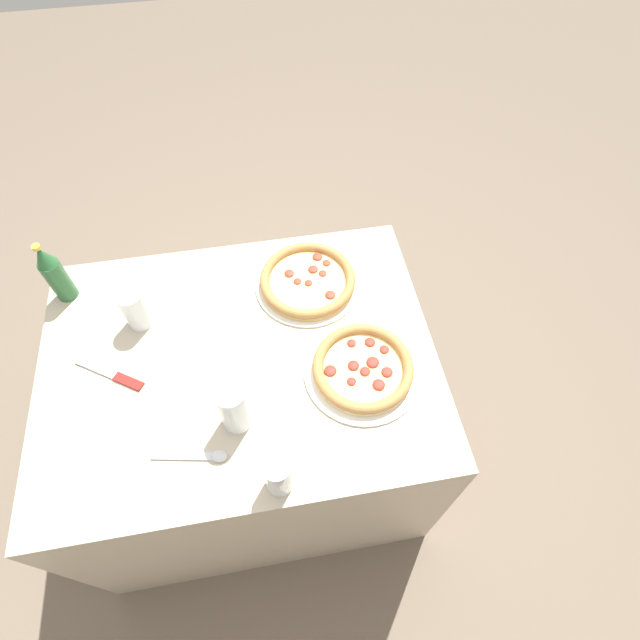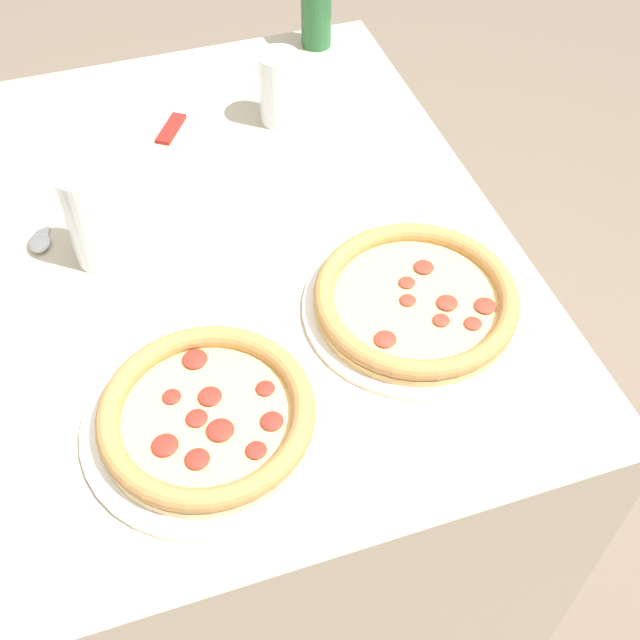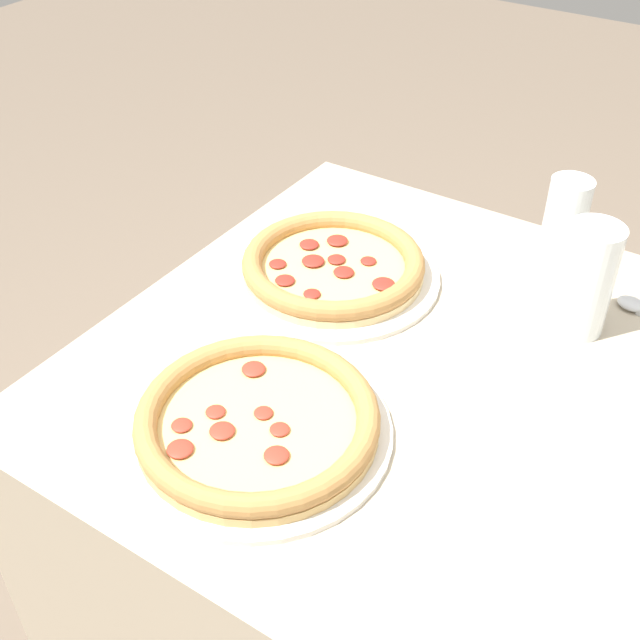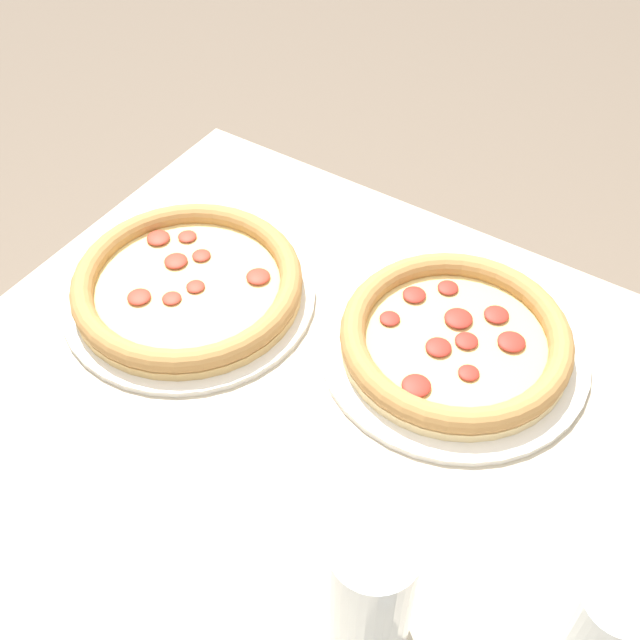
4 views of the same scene
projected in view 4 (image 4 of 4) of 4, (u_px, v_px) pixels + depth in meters
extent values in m
cylinder|color=silver|center=(453.00, 350.00, 0.95)|extent=(0.32, 0.32, 0.01)
cylinder|color=#E5C689|center=(454.00, 344.00, 0.94)|extent=(0.27, 0.27, 0.01)
cylinder|color=#E5C170|center=(455.00, 340.00, 0.94)|extent=(0.24, 0.24, 0.00)
torus|color=#AD7A42|center=(456.00, 336.00, 0.93)|extent=(0.27, 0.27, 0.03)
ellipsoid|color=maroon|center=(458.00, 318.00, 0.95)|extent=(0.03, 0.03, 0.01)
ellipsoid|color=maroon|center=(438.00, 347.00, 0.92)|extent=(0.03, 0.03, 0.01)
ellipsoid|color=maroon|center=(467.00, 341.00, 0.93)|extent=(0.03, 0.03, 0.01)
ellipsoid|color=maroon|center=(448.00, 288.00, 0.99)|extent=(0.03, 0.03, 0.01)
ellipsoid|color=maroon|center=(416.00, 386.00, 0.88)|extent=(0.03, 0.03, 0.01)
ellipsoid|color=maroon|center=(390.00, 318.00, 0.95)|extent=(0.02, 0.02, 0.01)
ellipsoid|color=maroon|center=(496.00, 314.00, 0.96)|extent=(0.03, 0.03, 0.01)
ellipsoid|color=maroon|center=(469.00, 373.00, 0.90)|extent=(0.02, 0.02, 0.01)
ellipsoid|color=maroon|center=(414.00, 295.00, 0.98)|extent=(0.03, 0.03, 0.01)
ellipsoid|color=maroon|center=(512.00, 342.00, 0.93)|extent=(0.03, 0.03, 0.01)
cylinder|color=silver|center=(190.00, 295.00, 1.01)|extent=(0.32, 0.32, 0.01)
cylinder|color=tan|center=(189.00, 289.00, 1.00)|extent=(0.28, 0.28, 0.01)
cylinder|color=#E5C170|center=(188.00, 285.00, 1.00)|extent=(0.25, 0.25, 0.00)
torus|color=#AD7A42|center=(187.00, 281.00, 0.99)|extent=(0.29, 0.29, 0.03)
ellipsoid|color=#A83323|center=(195.00, 286.00, 0.99)|extent=(0.02, 0.02, 0.01)
ellipsoid|color=#A83323|center=(201.00, 255.00, 1.03)|extent=(0.02, 0.02, 0.01)
ellipsoid|color=#A83323|center=(258.00, 276.00, 1.00)|extent=(0.03, 0.03, 0.01)
ellipsoid|color=#A83323|center=(158.00, 238.00, 1.05)|extent=(0.03, 0.03, 0.01)
ellipsoid|color=#A83323|center=(176.00, 261.00, 1.02)|extent=(0.03, 0.03, 0.01)
ellipsoid|color=#A83323|center=(187.00, 236.00, 1.05)|extent=(0.02, 0.02, 0.01)
ellipsoid|color=#A83323|center=(172.00, 298.00, 0.98)|extent=(0.02, 0.02, 0.01)
ellipsoid|color=#A83323|center=(139.00, 297.00, 0.98)|extent=(0.03, 0.03, 0.01)
cylinder|color=white|center=(370.00, 594.00, 0.67)|extent=(0.07, 0.07, 0.16)
cylinder|color=beige|center=(369.00, 611.00, 0.69)|extent=(0.06, 0.06, 0.09)
cylinder|color=white|center=(603.00, 630.00, 0.66)|extent=(0.07, 0.07, 0.12)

